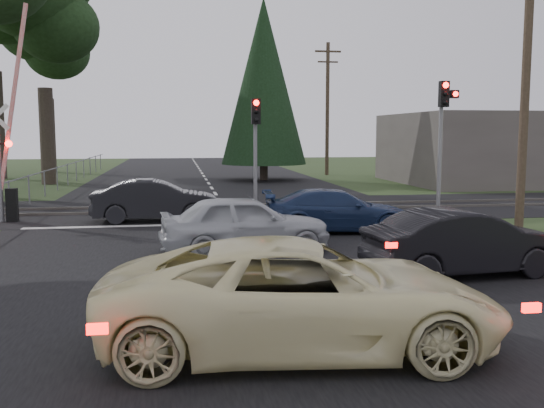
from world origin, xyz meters
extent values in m
plane|color=#2B3B1B|center=(0.00, 0.00, 0.00)|extent=(120.00, 120.00, 0.00)
cube|color=black|center=(0.00, 10.00, 0.01)|extent=(14.00, 100.00, 0.01)
cube|color=black|center=(0.00, 12.00, 0.01)|extent=(120.00, 8.00, 0.01)
cube|color=silver|center=(0.00, 8.20, 0.01)|extent=(13.00, 0.35, 0.00)
cube|color=#59544C|center=(0.00, 11.20, 0.05)|extent=(120.00, 0.12, 0.10)
cube|color=#59544C|center=(0.00, 12.80, 0.05)|extent=(120.00, 0.12, 0.10)
sphere|color=#FF0C07|center=(-7.12, 9.65, 2.55)|extent=(0.22, 0.22, 0.22)
cube|color=black|center=(-7.15, 9.80, 0.55)|extent=(0.35, 0.25, 1.10)
cube|color=red|center=(-6.95, 9.80, 4.00)|extent=(1.16, 0.10, 5.93)
cylinder|color=slate|center=(7.50, 9.60, 1.90)|extent=(0.14, 0.14, 3.80)
cube|color=black|center=(7.50, 9.42, 4.25)|extent=(0.32, 0.24, 0.90)
sphere|color=#FF0C07|center=(7.50, 9.29, 4.55)|extent=(0.20, 0.20, 0.20)
sphere|color=black|center=(7.50, 9.29, 4.25)|extent=(0.18, 0.18, 0.18)
sphere|color=black|center=(7.50, 9.29, 3.95)|extent=(0.18, 0.18, 0.18)
cube|color=black|center=(7.88, 9.42, 4.25)|extent=(0.28, 0.22, 0.28)
sphere|color=#FF0C07|center=(7.88, 9.30, 4.25)|extent=(0.18, 0.18, 0.18)
cylinder|color=slate|center=(1.00, 10.80, 1.60)|extent=(0.14, 0.14, 3.20)
cube|color=black|center=(1.00, 10.62, 3.65)|extent=(0.32, 0.24, 0.90)
sphere|color=#FF0C07|center=(1.00, 10.49, 3.95)|extent=(0.20, 0.20, 0.20)
sphere|color=black|center=(1.00, 10.49, 3.65)|extent=(0.18, 0.18, 0.18)
sphere|color=black|center=(1.00, 10.49, 3.35)|extent=(0.18, 0.18, 0.18)
cylinder|color=#4C3D2D|center=(8.50, 6.00, 4.50)|extent=(0.26, 0.26, 9.00)
cylinder|color=#4C3D2D|center=(8.50, 30.00, 4.50)|extent=(0.26, 0.26, 9.00)
cube|color=#4C3D2D|center=(8.50, 30.00, 8.40)|extent=(1.80, 0.12, 0.12)
cube|color=#4C3D2D|center=(8.50, 30.00, 7.70)|extent=(1.40, 0.10, 0.10)
cylinder|color=#4C3D2D|center=(8.50, 55.00, 4.50)|extent=(0.26, 0.26, 9.00)
cube|color=#4C3D2D|center=(8.50, 55.00, 8.40)|extent=(1.80, 0.12, 0.12)
cube|color=#4C3D2D|center=(8.50, 55.00, 7.70)|extent=(1.40, 0.10, 0.10)
cylinder|color=#473D33|center=(-9.00, 25.00, 2.70)|extent=(0.80, 0.80, 5.40)
ellipsoid|color=black|center=(-9.00, 25.00, 9.60)|extent=(6.00, 6.00, 7.20)
cylinder|color=#473D33|center=(-11.00, 36.00, 2.70)|extent=(0.80, 0.80, 5.40)
ellipsoid|color=black|center=(-11.00, 36.00, 9.60)|extent=(6.00, 6.00, 7.20)
cylinder|color=#473D33|center=(3.50, 26.00, 1.00)|extent=(0.50, 0.50, 2.00)
cone|color=black|center=(3.50, 26.00, 6.00)|extent=(5.20, 5.20, 10.00)
cube|color=#59514C|center=(18.00, 22.00, 2.00)|extent=(14.00, 10.00, 4.00)
imported|color=beige|center=(-0.20, -3.21, 0.74)|extent=(5.55, 2.96, 1.48)
imported|color=black|center=(3.95, 0.46, 0.68)|extent=(4.23, 1.85, 1.35)
imported|color=#AFB3B8|center=(-0.20, 3.62, 0.70)|extent=(4.25, 2.02, 1.40)
imported|color=#19284C|center=(2.79, 6.19, 0.63)|extent=(4.43, 2.07, 1.25)
imported|color=black|center=(-2.50, 9.23, 0.68)|extent=(4.17, 1.50, 1.37)
camera|label=1|loc=(-1.83, -10.90, 2.89)|focal=40.00mm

